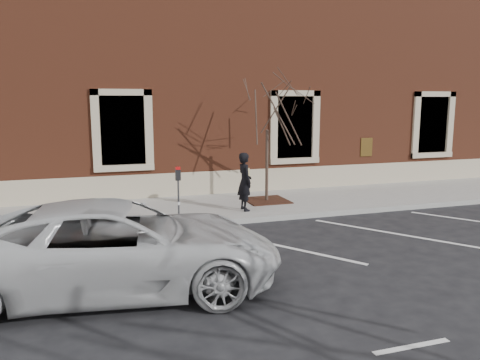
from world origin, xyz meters
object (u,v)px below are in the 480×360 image
object	(u,v)px
man	(245,182)
parking_meter	(178,184)
white_truck	(118,247)
sapling	(267,110)

from	to	relation	value
man	parking_meter	xyz separation A→B (m)	(-2.09, -0.71, 0.17)
parking_meter	white_truck	world-z (taller)	parking_meter
sapling	white_truck	bearing A→B (deg)	-131.60
sapling	white_truck	world-z (taller)	sapling
man	sapling	distance (m)	2.54
man	white_truck	xyz separation A→B (m)	(-3.88, -4.57, -0.21)
man	sapling	bearing A→B (deg)	-49.18
man	sapling	xyz separation A→B (m)	(1.09, 1.02, 2.05)
parking_meter	white_truck	size ratio (longest dim) A/B	0.26
parking_meter	white_truck	xyz separation A→B (m)	(-1.79, -3.86, -0.38)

